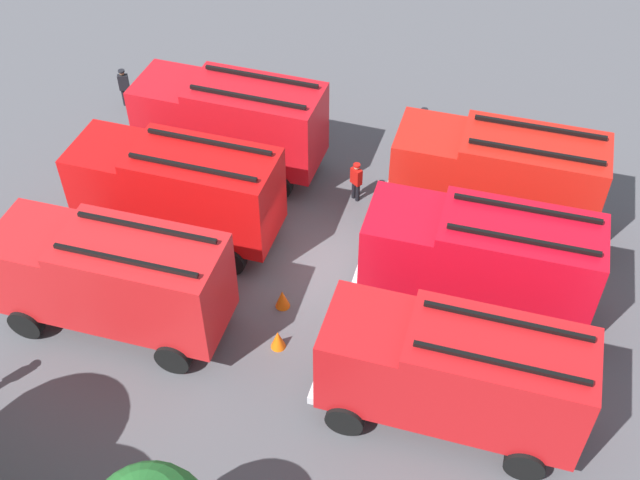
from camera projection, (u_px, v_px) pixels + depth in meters
name	position (u px, v px, depth m)	size (l,w,h in m)	color
ground_plane	(320.00, 270.00, 26.42)	(54.30, 54.30, 0.00)	#4C4C51
fire_truck_0	(498.00, 173.00, 26.73)	(7.31, 3.03, 3.88)	red
fire_truck_1	(231.00, 120.00, 28.98)	(7.25, 2.89, 3.88)	red
fire_truck_2	(480.00, 257.00, 23.81)	(7.33, 3.09, 3.88)	red
fire_truck_3	(177.00, 188.00, 26.17)	(7.29, 2.97, 3.88)	red
fire_truck_4	(454.00, 372.00, 20.72)	(7.31, 3.03, 3.88)	red
fire_truck_5	(113.00, 277.00, 23.22)	(7.33, 3.09, 3.88)	red
firefighter_1	(124.00, 86.00, 32.83)	(0.48, 0.40, 1.70)	black
firefighter_2	(257.00, 103.00, 31.81)	(0.47, 0.46, 1.76)	black
firefighter_3	(423.00, 126.00, 30.70)	(0.39, 0.48, 1.76)	black
firefighter_4	(356.00, 180.00, 28.43)	(0.48, 0.42, 1.63)	black
traffic_cone_0	(494.00, 170.00, 29.81)	(0.41, 0.41, 0.59)	#F2600C
traffic_cone_1	(282.00, 299.00, 25.01)	(0.48, 0.48, 0.69)	#F2600C
traffic_cone_2	(278.00, 339.00, 23.83)	(0.47, 0.47, 0.67)	#F2600C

